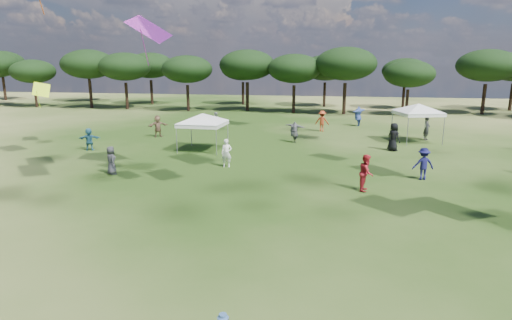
{
  "coord_description": "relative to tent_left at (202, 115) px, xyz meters",
  "views": [
    {
      "loc": [
        1.99,
        -6.03,
        5.98
      ],
      "look_at": [
        -0.17,
        6.0,
        3.15
      ],
      "focal_mm": 30.0,
      "sensor_mm": 36.0,
      "label": 1
    }
  ],
  "objects": [
    {
      "name": "tree_line",
      "position": [
        9.06,
        25.71,
        3.01
      ],
      "size": [
        108.78,
        17.63,
        7.77
      ],
      "color": "black",
      "rests_on": "ground"
    },
    {
      "name": "tent_left",
      "position": [
        0.0,
        0.0,
        0.0
      ],
      "size": [
        5.89,
        5.89,
        2.84
      ],
      "rotation": [
        0.0,
        0.0,
        -0.03
      ],
      "color": "gray",
      "rests_on": "ground"
    },
    {
      "name": "tent_right",
      "position": [
        14.94,
        5.72,
        0.37
      ],
      "size": [
        5.65,
        5.65,
        3.21
      ],
      "rotation": [
        0.0,
        0.0,
        0.28
      ],
      "color": "gray",
      "rests_on": "ground"
    },
    {
      "name": "festival_crowd",
      "position": [
        7.76,
        3.47,
        -1.54
      ],
      "size": [
        30.82,
        22.77,
        1.92
      ],
      "color": "#A3381B",
      "rests_on": "ground"
    }
  ]
}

